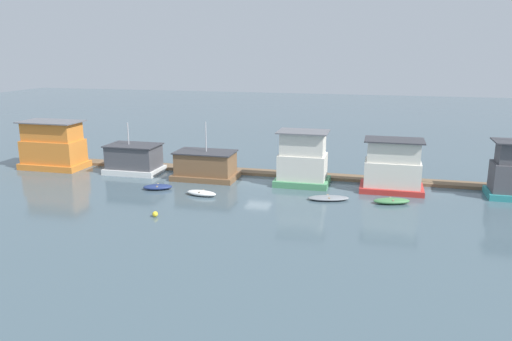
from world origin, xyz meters
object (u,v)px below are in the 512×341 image
houseboat_red (393,167)px  buoy_yellow (155,214)px  dinghy_grey (328,198)px  dinghy_white (201,193)px  houseboat_green (303,160)px  dinghy_navy (158,187)px  houseboat_brown (206,166)px  houseboat_orange (53,146)px  houseboat_white (134,159)px  dinghy_green (392,201)px  mooring_post_far_left (290,173)px

houseboat_red → buoy_yellow: (-18.30, -12.39, -2.03)m
houseboat_red → dinghy_grey: size_ratio=1.50×
dinghy_white → dinghy_grey: 11.45m
houseboat_green → dinghy_grey: size_ratio=1.38×
houseboat_green → dinghy_white: size_ratio=1.75×
dinghy_navy → dinghy_white: (4.76, -0.96, 0.01)m
buoy_yellow → houseboat_brown: bearing=90.6°
houseboat_orange → dinghy_white: size_ratio=2.27×
dinghy_white → dinghy_grey: dinghy_white is taller
houseboat_white → dinghy_grey: houseboat_white is taller
houseboat_white → dinghy_green: bearing=-9.8°
dinghy_navy → dinghy_grey: dinghy_navy is taller
houseboat_brown → houseboat_green: houseboat_brown is taller
dinghy_grey → buoy_yellow: size_ratio=8.54×
dinghy_navy → dinghy_grey: (16.12, 0.54, -0.05)m
houseboat_orange → buoy_yellow: 22.18m
houseboat_green → dinghy_green: houseboat_green is taller
houseboat_orange → dinghy_white: bearing=-17.3°
houseboat_brown → dinghy_white: houseboat_brown is taller
dinghy_grey → houseboat_green: bearing=124.1°
buoy_yellow → dinghy_grey: bearing=31.6°
houseboat_red → dinghy_green: size_ratio=1.72×
houseboat_white → dinghy_white: size_ratio=1.90×
houseboat_red → dinghy_navy: 22.19m
dinghy_grey → buoy_yellow: 15.13m
dinghy_navy → dinghy_green: 21.54m
houseboat_orange → houseboat_green: 27.95m
houseboat_orange → houseboat_white: 9.72m
dinghy_white → buoy_yellow: 6.60m
houseboat_white → dinghy_navy: houseboat_white is taller
houseboat_brown → dinghy_green: size_ratio=1.92×
houseboat_brown → dinghy_navy: size_ratio=2.13×
houseboat_white → houseboat_green: houseboat_white is taller
houseboat_red → mooring_post_far_left: bearing=169.0°
houseboat_white → houseboat_brown: houseboat_brown is taller
dinghy_white → dinghy_grey: bearing=7.5°
houseboat_white → dinghy_white: 11.94m
houseboat_red → dinghy_green: houseboat_red is taller
dinghy_navy → dinghy_green: dinghy_green is taller
houseboat_green → dinghy_grey: 5.93m
houseboat_orange → dinghy_white: 20.73m
dinghy_navy → dinghy_white: dinghy_white is taller
houseboat_white → dinghy_navy: (5.24, -5.43, -1.25)m
houseboat_white → dinghy_green: 27.19m
houseboat_brown → houseboat_green: size_ratio=1.22×
houseboat_white → buoy_yellow: bearing=-56.6°
houseboat_orange → dinghy_grey: size_ratio=1.79×
houseboat_green → houseboat_white: bearing=178.9°
dinghy_green → mooring_post_far_left: size_ratio=2.64×
dinghy_green → houseboat_brown: bearing=167.7°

